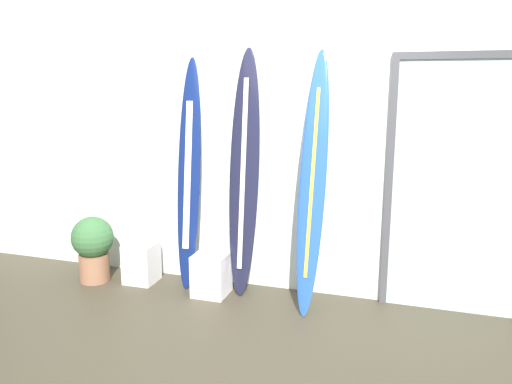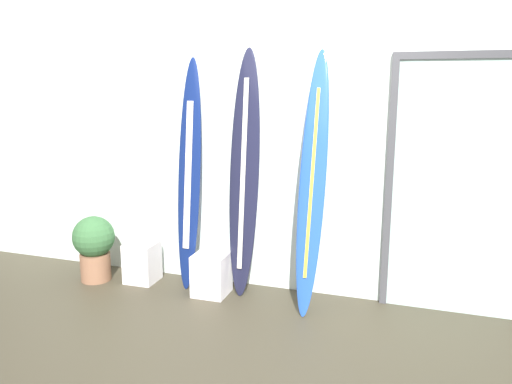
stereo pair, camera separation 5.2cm
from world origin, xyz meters
TOP-DOWN VIEW (x-y plane):
  - ground at (0.00, 0.00)m, footprint 8.00×8.00m
  - wall_back at (0.00, 1.30)m, footprint 7.20×0.20m
  - surfboard_navy at (-0.89, 1.01)m, footprint 0.23×0.33m
  - surfboard_charcoal at (-0.34, 1.01)m, footprint 0.29×0.33m
  - surfboard_cobalt at (0.30, 0.90)m, footprint 0.23×0.55m
  - display_block_left at (-0.62, 0.86)m, footprint 0.31×0.31m
  - display_block_center at (-1.39, 0.93)m, footprint 0.29×0.29m
  - glass_door at (1.46, 1.18)m, footprint 1.15×0.06m
  - potted_plant at (-1.85, 0.81)m, footprint 0.41×0.41m

SIDE VIEW (x-z plane):
  - ground at x=0.00m, z-range -0.04..0.00m
  - display_block_left at x=-0.62m, z-range 0.00..0.39m
  - display_block_center at x=-1.39m, z-range 0.00..0.39m
  - potted_plant at x=-1.85m, z-range 0.04..0.69m
  - surfboard_navy at x=-0.89m, z-range 0.00..2.16m
  - surfboard_cobalt at x=0.30m, z-range 0.00..2.20m
  - surfboard_charcoal at x=-0.34m, z-range -0.01..2.22m
  - glass_door at x=1.46m, z-range 0.03..2.20m
  - wall_back at x=0.00m, z-range 0.00..2.80m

